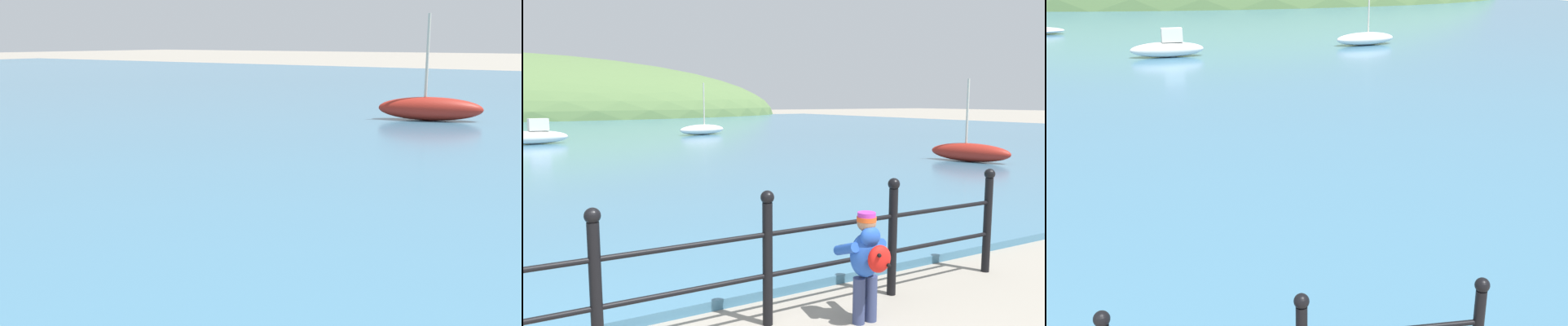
% 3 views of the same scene
% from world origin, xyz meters
% --- Properties ---
extents(iron_railing, '(8.70, 0.12, 1.21)m').
position_xyz_m(iron_railing, '(0.57, 1.50, 0.64)').
color(iron_railing, black).
rests_on(iron_railing, ground).
extents(child_in_coat, '(0.39, 0.54, 1.00)m').
position_xyz_m(child_in_coat, '(2.78, 1.10, 0.61)').
color(child_in_coat, navy).
rests_on(child_in_coat, ground).
extents(boat_green_fishing, '(3.07, 1.81, 2.88)m').
position_xyz_m(boat_green_fishing, '(10.06, 24.64, 0.39)').
color(boat_green_fishing, silver).
rests_on(boat_green_fishing, water).
extents(boat_blue_hull, '(2.92, 1.23, 1.11)m').
position_xyz_m(boat_blue_hull, '(1.45, 22.21, 0.46)').
color(boat_blue_hull, silver).
rests_on(boat_blue_hull, water).
extents(boat_white_sailboat, '(1.43, 2.56, 2.55)m').
position_xyz_m(boat_white_sailboat, '(12.77, 8.47, 0.40)').
color(boat_white_sailboat, maroon).
rests_on(boat_white_sailboat, water).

